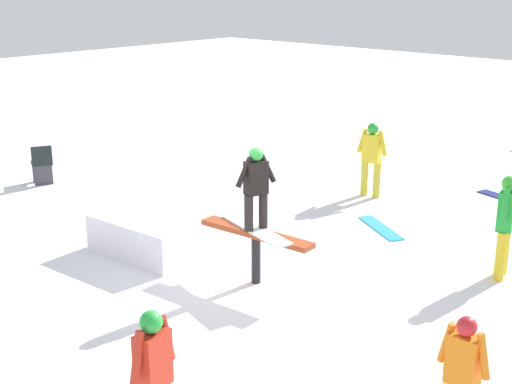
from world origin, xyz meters
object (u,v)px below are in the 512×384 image
Objects in this scene: main_rider_on_rail at (256,192)px; bystander_orange at (462,374)px; bystander_green at (506,221)px; loose_snowboard_navy at (507,199)px; bystander_yellow at (372,156)px; loose_snowboard_cyan at (380,228)px; folding_chair at (42,165)px; rail_feature at (256,240)px; bystander_red at (154,375)px.

bystander_orange is (4.06, -1.48, -0.65)m from main_rider_on_rail.
bystander_green reaches higher than loose_snowboard_navy.
bystander_orange is at bearing -4.38° from main_rider_on_rail.
loose_snowboard_navy is (2.22, 1.73, -0.86)m from bystander_yellow.
bystander_yellow reaches higher than loose_snowboard_navy.
loose_snowboard_cyan is at bearing -117.48° from bystander_green.
bystander_green is 9.89m from folding_chair.
bystander_yellow is (-1.17, 4.80, -0.56)m from main_rider_on_rail.
loose_snowboard_cyan is at bearing 84.26° from rail_feature.
rail_feature is 1.41× the size of bystander_orange.
loose_snowboard_navy is at bearing 103.88° from loose_snowboard_cyan.
main_rider_on_rail is 0.97× the size of bystander_green.
bystander_orange is 1.57× the size of folding_chair.
folding_chair is at bearing -92.79° from bystander_green.
loose_snowboard_navy is 1.04× the size of loose_snowboard_cyan.
loose_snowboard_cyan is at bearing -48.19° from bystander_orange.
bystander_yellow reaches higher than loose_snowboard_cyan.
bystander_orange is at bearing -24.24° from rail_feature.
bystander_red is at bearing -65.34° from rail_feature.
bystander_orange is at bearing -53.26° from loose_snowboard_navy.
bystander_red reaches higher than loose_snowboard_cyan.
folding_chair is at bearing -129.51° from loose_snowboard_cyan.
loose_snowboard_cyan is (0.09, 3.28, -0.67)m from rail_feature.
bystander_red is 10.19m from loose_snowboard_navy.
main_rider_on_rail reaches higher than bystander_orange.
rail_feature is 6.64m from loose_snowboard_navy.
bystander_yellow is at bearing 99.43° from rail_feature.
bystander_orange reaches higher than rail_feature.
bystander_green is at bearing 41.41° from rail_feature.
loose_snowboard_navy is at bearing 76.54° from rail_feature.
loose_snowboard_navy and loose_snowboard_cyan have the same top height.
loose_snowboard_navy is (-3.01, 8.00, -0.77)m from bystander_orange.
bystander_green is at bearing 127.26° from folding_chair.
loose_snowboard_cyan is (1.25, -1.52, -0.86)m from bystander_yellow.
bystander_yellow is 2.95m from loose_snowboard_navy.
main_rider_on_rail is at bearing -86.72° from bystander_yellow.
bystander_green is 1.17× the size of loose_snowboard_navy.
loose_snowboard_navy is (1.06, 6.52, -0.67)m from rail_feature.
main_rider_on_rail reaches higher than loose_snowboard_navy.
main_rider_on_rail is 1.17× the size of loose_snowboard_cyan.
rail_feature is at bearing 0.00° from main_rider_on_rail.
bystander_green reaches higher than bystander_yellow.
bystander_green is at bearing -51.56° from loose_snowboard_navy.
bystander_red is 1.10× the size of bystander_orange.
bystander_red is 0.94× the size of bystander_green.
rail_feature is 1.25× the size of main_rider_on_rail.
main_rider_on_rail is 1.13× the size of bystander_orange.
loose_snowboard_cyan is at bearing -60.83° from bystander_yellow.
bystander_green is at bearing -39.39° from bystander_yellow.
bystander_green is at bearing 163.29° from bystander_red.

